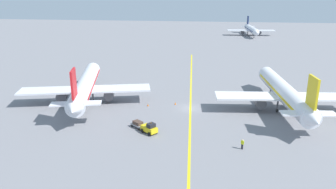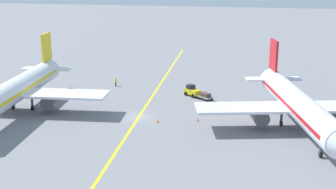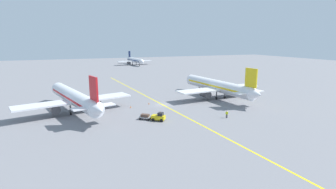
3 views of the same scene
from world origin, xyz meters
name	(u,v)px [view 2 (image 2 of 3)]	position (x,y,z in m)	size (l,w,h in m)	color
ground_plane	(139,117)	(0.00, 0.00, 0.00)	(400.00, 400.00, 0.00)	slate
apron_yellow_centreline	(139,117)	(0.00, 0.00, 0.00)	(0.40, 120.00, 0.01)	yellow
airplane_at_gate	(297,104)	(-23.05, 0.76, 3.71)	(28.42, 35.12, 10.60)	silver
airplane_adjacent_stand	(17,90)	(19.02, 1.61, 3.71)	(28.37, 35.55, 10.60)	white
baggage_tug_white	(192,91)	(-6.11, -13.61, 0.90)	(3.27, 3.07, 2.11)	gold
baggage_cart_trailing	(205,96)	(-8.65, -11.50, 0.76)	(2.89, 2.74, 1.24)	gray
ground_crew_worker	(116,82)	(9.33, -17.48, 0.91)	(0.45, 0.43, 1.68)	#23232D
traffic_cone_near_nose	(158,121)	(-3.42, 1.85, 0.28)	(0.32, 0.32, 0.55)	orange
traffic_cone_mid_apron	(198,119)	(-9.10, 0.02, 0.28)	(0.32, 0.32, 0.55)	orange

